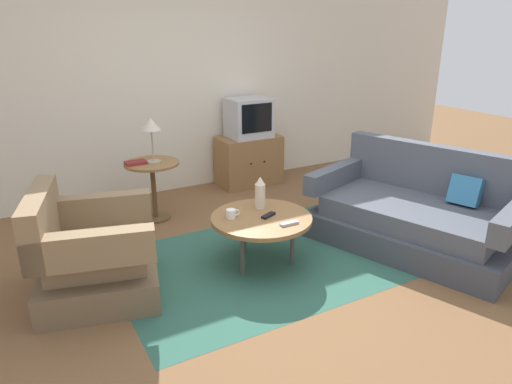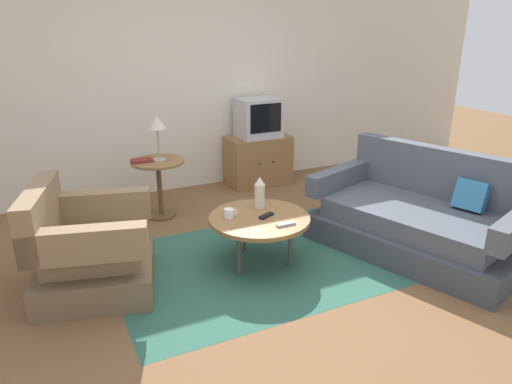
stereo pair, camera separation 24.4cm
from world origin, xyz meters
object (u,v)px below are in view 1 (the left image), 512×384
Objects in this scene: mug at (231,214)px; tv_remote_dark at (268,215)px; television at (249,118)px; book at (136,163)px; coffee_table at (261,220)px; vase at (260,193)px; side_table at (153,178)px; table_lamp at (151,127)px; tv_remote_silver at (289,223)px; tv_stand at (249,160)px; armchair at (91,257)px; couch at (416,216)px.

mug reaches higher than tv_remote_dark.
book is (-1.56, -0.51, -0.22)m from television.
mug reaches higher than coffee_table.
vase reaches higher than tv_remote_dark.
table_lamp is (0.02, -0.03, 0.53)m from side_table.
mug is at bearing -165.48° from vase.
side_table is 1.55m from television.
mug reaches higher than tv_remote_silver.
tv_stand is at bearing 57.80° from mug.
tv_remote_dark is at bearing -68.77° from side_table.
coffee_table is 5.29× the size of tv_remote_silver.
tv_stand is (2.26, 1.71, 0.00)m from armchair.
tv_stand is (1.40, 0.53, -0.14)m from side_table.
vase is at bearing 14.52° from mug.
table_lamp is at bearing 101.14° from mug.
table_lamp is at bearing 109.54° from coffee_table.
tv_remote_silver is (-0.80, -2.15, -0.42)m from television.
television is 1.50m from table_lamp.
tv_remote_dark is at bearing -68.93° from table_lamp.
tv_stand is at bearing 69.96° from tv_remote_silver.
coffee_table is 1.46m from side_table.
couch is 4.32× the size of table_lamp.
armchair is 1.13m from mug.
table_lamp is at bearing 115.82° from vase.
couch is (2.76, -0.58, -0.02)m from armchair.
vase is at bearing -115.47° from television.
television is at bearing 16.64° from book.
table_lamp reaches higher than tv_remote_dark.
tv_remote_dark is at bearing -113.95° from tv_stand.
tv_remote_silver is (0.59, -1.60, -0.54)m from table_lamp.
book is at bearing 121.32° from vase.
book is at bearing 115.13° from tv_remote_silver.
television is at bearing 64.41° from coffee_table.
mug is (-1.14, -1.81, -0.39)m from television.
armchair is 2.07× the size of television.
tv_stand is at bearing 64.60° from vase.
tv_remote_dark is (-1.36, 0.36, 0.16)m from couch.
coffee_table is at bearing 114.21° from tv_remote_silver.
side_table is 1.22× the size of television.
armchair is 1.46m from side_table.
tv_remote_silver is at bearing -110.32° from television.
armchair is 1.53m from tv_remote_silver.
tv_stand is 0.55m from television.
tv_remote_silver is 1.82m from book.
television reaches higher than tv_remote_silver.
tv_remote_dark is at bearing -23.11° from mug.
table_lamp is (-1.39, -0.56, 0.67)m from tv_stand.
side_table is (-0.49, 1.38, 0.05)m from coffee_table.
television is 3.30× the size of tv_remote_dark.
couch is 1.46m from vase.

